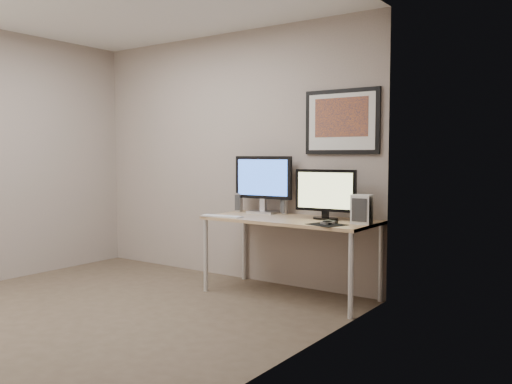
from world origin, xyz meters
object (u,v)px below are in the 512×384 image
at_px(monitor_tv, 325,193).
at_px(speaker_right, 285,206).
at_px(monitor_large, 263,182).
at_px(desk, 290,225).
at_px(keyboard, 222,216).
at_px(fan_unit, 362,209).
at_px(framed_art, 342,122).
at_px(speaker_left, 239,202).

height_order(monitor_tv, speaker_right, monitor_tv).
bearing_deg(monitor_large, desk, -30.18).
bearing_deg(monitor_large, keyboard, -108.86).
relative_size(monitor_tv, fan_unit, 2.33).
relative_size(monitor_tv, speaker_right, 3.60).
bearing_deg(monitor_large, speaker_right, 8.14).
distance_m(desk, framed_art, 1.07).
relative_size(framed_art, monitor_tv, 1.29).
height_order(monitor_tv, keyboard, monitor_tv).
bearing_deg(fan_unit, speaker_right, 158.36).
bearing_deg(speaker_right, desk, -44.66).
bearing_deg(monitor_tv, framed_art, 75.67).
xyz_separation_m(monitor_tv, fan_unit, (0.40, -0.10, -0.12)).
xyz_separation_m(desk, speaker_right, (-0.23, 0.27, 0.15)).
distance_m(speaker_right, keyboard, 0.66).
height_order(framed_art, keyboard, framed_art).
xyz_separation_m(keyboard, fan_unit, (1.29, 0.28, 0.12)).
bearing_deg(keyboard, speaker_right, 51.49).
relative_size(desk, fan_unit, 6.42).
xyz_separation_m(framed_art, monitor_large, (-0.80, -0.11, -0.57)).
bearing_deg(framed_art, speaker_left, -173.12).
bearing_deg(speaker_left, keyboard, -84.98).
relative_size(framed_art, keyboard, 1.80).
xyz_separation_m(speaker_right, fan_unit, (0.94, -0.27, 0.04)).
bearing_deg(desk, monitor_tv, 17.10).
height_order(speaker_left, speaker_right, speaker_left).
bearing_deg(monitor_tv, speaker_right, 157.28).
distance_m(monitor_large, speaker_right, 0.33).
height_order(desk, monitor_tv, monitor_tv).
height_order(desk, fan_unit, fan_unit).
distance_m(speaker_right, fan_unit, 0.98).
height_order(monitor_tv, fan_unit, monitor_tv).
relative_size(speaker_right, keyboard, 0.39).
bearing_deg(framed_art, speaker_right, -173.74).
bearing_deg(framed_art, keyboard, -146.54).
xyz_separation_m(desk, fan_unit, (0.71, -0.00, 0.19)).
height_order(desk, monitor_large, monitor_large).
distance_m(desk, monitor_large, 0.63).
xyz_separation_m(monitor_large, speaker_right, (0.22, 0.05, -0.24)).
bearing_deg(fan_unit, monitor_tv, 160.59).
bearing_deg(desk, speaker_right, 130.57).
distance_m(framed_art, monitor_tv, 0.69).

